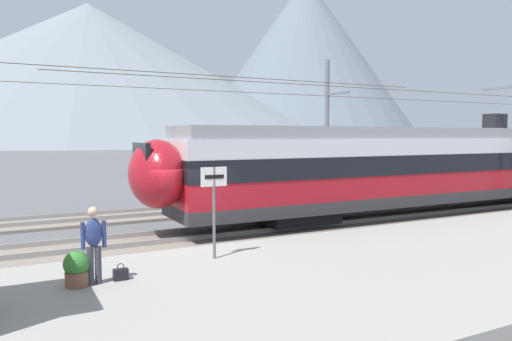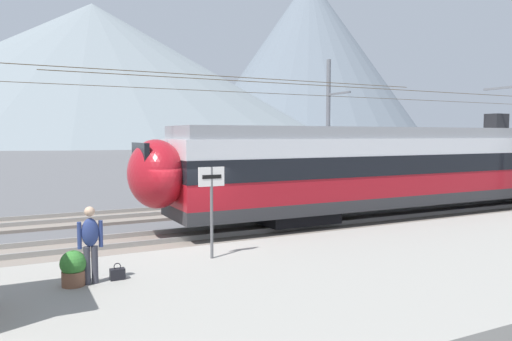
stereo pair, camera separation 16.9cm
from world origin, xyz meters
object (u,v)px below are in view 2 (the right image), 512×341
Objects in this scene: train_near_platform at (430,165)px; handbag_beside_passenger at (117,274)px; catenary_mast_far_side at (329,126)px; potted_plant_platform_edge at (73,267)px; platform_sign at (212,192)px; passenger_walking at (90,241)px.

handbag_beside_passenger is at bearing -162.30° from train_near_platform.
handbag_beside_passenger is at bearing -140.31° from catenary_mast_far_side.
catenary_mast_far_side is 19.19m from potted_plant_platform_edge.
platform_sign reaches higher than handbag_beside_passenger.
platform_sign is at bearing 14.86° from passenger_walking.
train_near_platform is 10.88× the size of platform_sign.
train_near_platform is 15.70m from passenger_walking.
catenary_mast_far_side is at bearing 38.70° from passenger_walking.
passenger_walking is at bearing -162.75° from train_near_platform.
catenary_mast_far_side is 22.77× the size of passenger_walking.
train_near_platform is 0.68× the size of catenary_mast_far_side.
potted_plant_platform_edge is (-14.90, -11.62, -3.31)m from catenary_mast_far_side.
platform_sign is 1.42× the size of passenger_walking.
passenger_walking reaches higher than handbag_beside_passenger.
platform_sign is at bearing 16.90° from handbag_beside_passenger.
train_near_platform reaches higher than handbag_beside_passenger.
passenger_walking is (-14.54, -11.65, -2.78)m from catenary_mast_far_side.
potted_plant_platform_edge is at bearing -178.72° from handbag_beside_passenger.
train_near_platform is at bearing 17.87° from platform_sign.
catenary_mast_far_side reaches higher than train_near_platform.
passenger_walking reaches higher than potted_plant_platform_edge.
catenary_mast_far_side is 15.85m from platform_sign.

